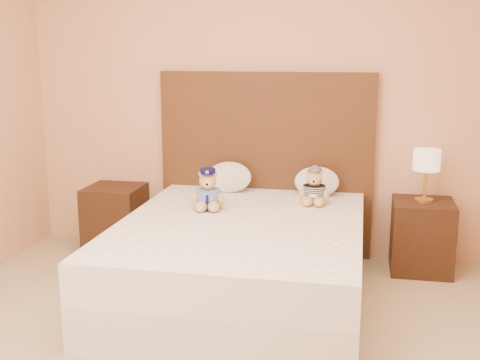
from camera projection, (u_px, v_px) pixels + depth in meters
name	position (u px, v px, depth m)	size (l,w,h in m)	color
room_walls	(212.00, 22.00, 3.04)	(4.04, 4.52, 2.72)	tan
bed	(241.00, 260.00, 4.08)	(1.60, 2.00, 0.55)	white
headboard	(265.00, 164.00, 4.95)	(1.75, 0.08, 1.50)	#4B2816
nightstand_left	(115.00, 218.00, 5.09)	(0.45, 0.45, 0.55)	#331A10
nightstand_right	(422.00, 236.00, 4.60)	(0.45, 0.45, 0.55)	#331A10
lamp	(427.00, 163.00, 4.48)	(0.20, 0.20, 0.40)	gold
teddy_police	(208.00, 189.00, 4.29)	(0.26, 0.24, 0.30)	#B68D46
teddy_prisoner	(314.00, 187.00, 4.43)	(0.24, 0.23, 0.27)	#B68D46
pillow_left	(229.00, 176.00, 4.84)	(0.37, 0.24, 0.26)	white
pillow_right	(317.00, 180.00, 4.70)	(0.35, 0.22, 0.25)	white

